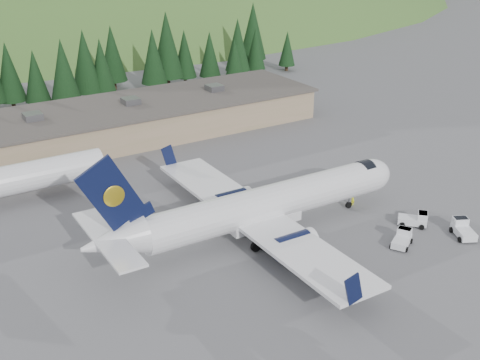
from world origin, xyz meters
name	(u,v)px	position (x,y,z in m)	size (l,w,h in m)	color
ground	(269,232)	(0.00, 0.00, 0.00)	(600.00, 600.00, 0.00)	#5B5B5F
airliner	(261,207)	(-1.11, 0.01, 3.36)	(37.81, 35.42, 12.59)	white
baggage_tug_a	(402,239)	(10.28, -9.80, 0.72)	(3.37, 2.88, 1.61)	white
baggage_tug_b	(415,219)	(14.72, -7.45, 0.75)	(3.26, 3.38, 1.67)	white
baggage_tug_c	(463,229)	(17.29, -11.84, 0.79)	(3.06, 3.70, 1.76)	white
terminal_building	(102,125)	(-5.01, 38.00, 2.62)	(71.00, 17.00, 6.10)	#8B7C57
ramp_worker	(353,199)	(12.32, 0.21, 0.81)	(0.59, 0.39, 1.62)	#F5F81B
tree_line	(34,68)	(-8.54, 60.97, 7.43)	(112.73, 18.79, 14.38)	black
hills	(110,180)	(53.34, 207.38, -82.80)	(614.00, 330.00, 300.00)	#335D1F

